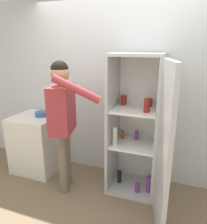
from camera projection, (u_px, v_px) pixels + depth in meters
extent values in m
plane|color=#7A664C|center=(94.00, 212.00, 2.61)|extent=(12.00, 12.00, 0.00)
cube|color=silver|center=(119.00, 92.00, 3.11)|extent=(7.00, 0.06, 2.55)
cube|color=#B7BABC|center=(132.00, 185.00, 3.07)|extent=(0.63, 0.57, 0.04)
cube|color=#B7BABC|center=(138.00, 54.00, 2.55)|extent=(0.63, 0.57, 0.04)
cube|color=white|center=(139.00, 120.00, 3.05)|extent=(0.63, 0.03, 1.76)
cube|color=#B7BABC|center=(113.00, 123.00, 2.91)|extent=(0.04, 0.57, 1.76)
cube|color=#B7BABC|center=(159.00, 129.00, 2.71)|extent=(0.03, 0.57, 1.76)
cube|color=white|center=(134.00, 144.00, 2.89)|extent=(0.56, 0.50, 0.02)
cube|color=white|center=(136.00, 110.00, 2.75)|extent=(0.56, 0.50, 0.02)
cube|color=#B7BABC|center=(163.00, 151.00, 2.15)|extent=(0.19, 0.63, 1.76)
cylinder|color=maroon|center=(147.00, 106.00, 2.58)|extent=(0.07, 0.07, 0.16)
cylinder|color=#9E4C19|center=(123.00, 135.00, 3.04)|extent=(0.06, 0.06, 0.10)
cylinder|color=black|center=(119.00, 177.00, 3.10)|extent=(0.06, 0.06, 0.18)
cylinder|color=#723884|center=(149.00, 184.00, 2.89)|extent=(0.07, 0.07, 0.23)
cylinder|color=beige|center=(115.00, 136.00, 2.78)|extent=(0.06, 0.06, 0.25)
cylinder|color=#723884|center=(137.00, 135.00, 2.99)|extent=(0.06, 0.06, 0.12)
cylinder|color=maroon|center=(124.00, 100.00, 2.91)|extent=(0.08, 0.08, 0.13)
cylinder|color=#723884|center=(137.00, 188.00, 2.90)|extent=(0.07, 0.07, 0.13)
cylinder|color=maroon|center=(149.00, 103.00, 2.84)|extent=(0.08, 0.08, 0.10)
cylinder|color=#726656|center=(67.00, 157.00, 3.03)|extent=(0.11, 0.11, 0.84)
cylinder|color=#726656|center=(63.00, 164.00, 2.86)|extent=(0.11, 0.11, 0.84)
cube|color=#9E3338|center=(62.00, 109.00, 2.73)|extent=(0.35, 0.49, 0.60)
sphere|color=tan|center=(60.00, 73.00, 2.60)|extent=(0.23, 0.23, 0.23)
sphere|color=black|center=(60.00, 69.00, 2.59)|extent=(0.21, 0.21, 0.21)
cylinder|color=#9E3338|center=(67.00, 106.00, 2.98)|extent=(0.09, 0.09, 0.56)
cylinder|color=#9E3338|center=(76.00, 89.00, 2.38)|extent=(0.55, 0.22, 0.32)
cube|color=white|center=(37.00, 143.00, 3.43)|extent=(0.67, 0.64, 0.88)
cylinder|color=#335B8E|center=(41.00, 114.00, 3.29)|extent=(0.19, 0.19, 0.06)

